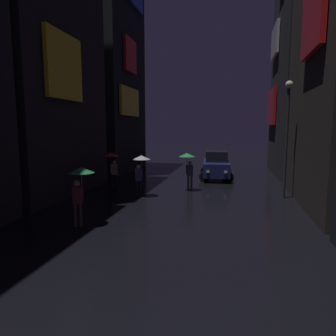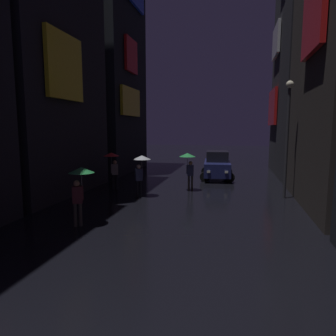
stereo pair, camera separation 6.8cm
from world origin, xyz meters
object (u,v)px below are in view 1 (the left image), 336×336
at_px(pedestrian_midstreet_left_green, 80,180).
at_px(car_distant, 216,165).
at_px(pedestrian_near_crossing_green, 188,161).
at_px(pedestrian_foreground_left_red, 112,161).
at_px(streetlamp_right_far, 287,126).
at_px(pedestrian_far_right_clear, 140,164).

distance_m(pedestrian_midstreet_left_green, car_distant, 12.06).
height_order(pedestrian_near_crossing_green, pedestrian_midstreet_left_green, same).
distance_m(pedestrian_near_crossing_green, pedestrian_midstreet_left_green, 7.41).
height_order(pedestrian_foreground_left_red, streetlamp_right_far, streetlamp_right_far).
relative_size(pedestrian_foreground_left_red, streetlamp_right_far, 0.37).
height_order(pedestrian_midstreet_left_green, pedestrian_foreground_left_red, same).
bearing_deg(car_distant, pedestrian_far_right_clear, -117.95).
xyz_separation_m(pedestrian_midstreet_left_green, pedestrian_foreground_left_red, (-1.45, 6.24, 0.00)).
distance_m(pedestrian_far_right_clear, pedestrian_midstreet_left_green, 4.90).
bearing_deg(pedestrian_far_right_clear, pedestrian_midstreet_left_green, -97.96).
bearing_deg(pedestrian_midstreet_left_green, pedestrian_near_crossing_green, 67.88).
bearing_deg(pedestrian_midstreet_left_green, pedestrian_far_right_clear, 82.04).
distance_m(pedestrian_far_right_clear, pedestrian_foreground_left_red, 2.54).
xyz_separation_m(pedestrian_far_right_clear, pedestrian_midstreet_left_green, (-0.68, -4.86, 0.00)).
xyz_separation_m(pedestrian_near_crossing_green, pedestrian_midstreet_left_green, (-2.79, -6.86, 0.00)).
bearing_deg(streetlamp_right_far, pedestrian_far_right_clear, -169.83).
relative_size(pedestrian_midstreet_left_green, car_distant, 0.50).
distance_m(pedestrian_foreground_left_red, car_distant, 7.56).
height_order(pedestrian_far_right_clear, pedestrian_midstreet_left_green, same).
distance_m(pedestrian_near_crossing_green, streetlamp_right_far, 5.37).
height_order(pedestrian_far_right_clear, car_distant, pedestrian_far_right_clear).
bearing_deg(pedestrian_midstreet_left_green, pedestrian_foreground_left_red, 103.06).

